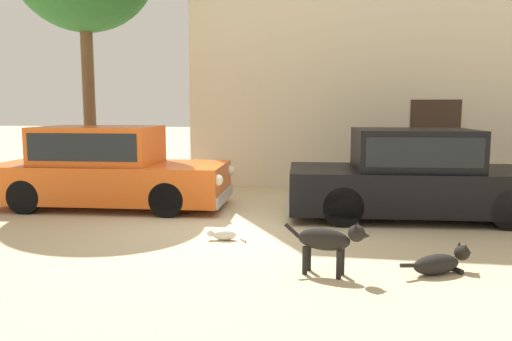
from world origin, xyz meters
TOP-DOWN VIEW (x-y plane):
  - ground_plane at (0.00, 0.00)m, footprint 80.00×80.00m
  - parked_sedan_nearest at (-2.65, 1.19)m, footprint 4.64×1.96m
  - parked_sedan_second at (3.07, 1.18)m, footprint 4.59×2.10m
  - stray_dog_spotted at (1.66, -2.12)m, footprint 1.00×0.36m
  - stray_dog_tan at (2.94, -1.86)m, footprint 0.91×0.55m
  - stray_cat at (0.11, -0.84)m, footprint 0.60×0.21m

SIDE VIEW (x-z plane):
  - ground_plane at x=0.00m, z-range 0.00..0.00m
  - stray_cat at x=0.11m, z-range 0.00..0.17m
  - stray_dog_tan at x=2.94m, z-range -0.03..0.30m
  - stray_dog_spotted at x=1.66m, z-range 0.09..0.74m
  - parked_sedan_second at x=3.07m, z-range -0.02..1.53m
  - parked_sedan_nearest at x=-2.65m, z-range 0.00..1.56m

